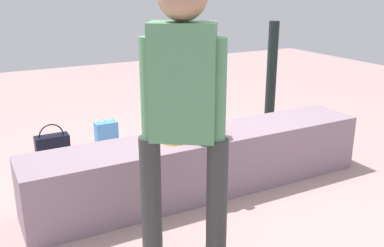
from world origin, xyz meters
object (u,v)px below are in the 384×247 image
(child_seated, at_px, (199,110))
(cake_plate, at_px, (174,138))
(gift_bag, at_px, (107,138))
(water_bottle_near_gift, at_px, (97,171))
(handbag_black_leather, at_px, (53,146))
(adult_standing, at_px, (183,101))
(party_cup_red, at_px, (126,163))
(cake_box_white, at_px, (239,154))
(water_bottle_far_side, at_px, (178,151))

(child_seated, height_order, cake_plate, child_seated)
(cake_plate, relative_size, gift_bag, 0.62)
(cake_plate, distance_m, gift_bag, 1.20)
(water_bottle_near_gift, bearing_deg, handbag_black_leather, 107.90)
(adult_standing, xyz_separation_m, cake_plate, (0.31, 0.77, -0.50))
(adult_standing, height_order, gift_bag, adult_standing)
(adult_standing, bearing_deg, handbag_black_leather, 99.68)
(party_cup_red, xyz_separation_m, handbag_black_leather, (-0.52, 0.56, 0.07))
(adult_standing, bearing_deg, cake_box_white, 44.87)
(child_seated, height_order, water_bottle_far_side, child_seated)
(gift_bag, bearing_deg, cake_plate, -81.44)
(water_bottle_near_gift, height_order, handbag_black_leather, handbag_black_leather)
(child_seated, relative_size, gift_bag, 1.33)
(child_seated, distance_m, gift_bag, 1.32)
(gift_bag, height_order, handbag_black_leather, gift_bag)
(gift_bag, relative_size, party_cup_red, 3.63)
(adult_standing, distance_m, gift_bag, 2.09)
(cake_box_white, bearing_deg, handbag_black_leather, 150.95)
(adult_standing, bearing_deg, child_seated, 55.74)
(water_bottle_far_side, height_order, party_cup_red, water_bottle_far_side)
(cake_plate, xyz_separation_m, water_bottle_far_side, (0.35, 0.65, -0.39))
(water_bottle_far_side, height_order, handbag_black_leather, handbag_black_leather)
(adult_standing, relative_size, party_cup_red, 16.47)
(handbag_black_leather, bearing_deg, cake_plate, -62.46)
(adult_standing, height_order, handbag_black_leather, adult_standing)
(cake_plate, bearing_deg, handbag_black_leather, 117.54)
(party_cup_red, bearing_deg, handbag_black_leather, 133.20)
(water_bottle_far_side, distance_m, handbag_black_leather, 1.18)
(cake_plate, height_order, water_bottle_far_side, cake_plate)
(party_cup_red, relative_size, handbag_black_leather, 0.29)
(cake_plate, xyz_separation_m, handbag_black_leather, (-0.66, 1.27, -0.37))
(child_seated, relative_size, handbag_black_leather, 1.42)
(water_bottle_far_side, distance_m, cake_box_white, 0.58)
(water_bottle_near_gift, bearing_deg, adult_standing, -84.73)
(adult_standing, height_order, cake_box_white, adult_standing)
(adult_standing, bearing_deg, cake_plate, 67.88)
(adult_standing, height_order, party_cup_red, adult_standing)
(child_seated, relative_size, cake_box_white, 1.47)
(cake_plate, distance_m, water_bottle_near_gift, 0.83)
(party_cup_red, distance_m, cake_box_white, 1.06)
(water_bottle_near_gift, distance_m, cake_box_white, 1.33)
(cake_box_white, xyz_separation_m, handbag_black_leather, (-1.54, 0.85, 0.06))
(adult_standing, height_order, cake_plate, adult_standing)
(cake_box_white, relative_size, handbag_black_leather, 0.97)
(adult_standing, xyz_separation_m, water_bottle_far_side, (0.66, 1.42, -0.89))
(water_bottle_far_side, xyz_separation_m, party_cup_red, (-0.48, 0.06, -0.05))
(cake_plate, relative_size, water_bottle_far_side, 0.99)
(cake_plate, height_order, water_bottle_near_gift, cake_plate)
(child_seated, bearing_deg, gift_bag, 108.10)
(gift_bag, bearing_deg, water_bottle_far_side, -43.80)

